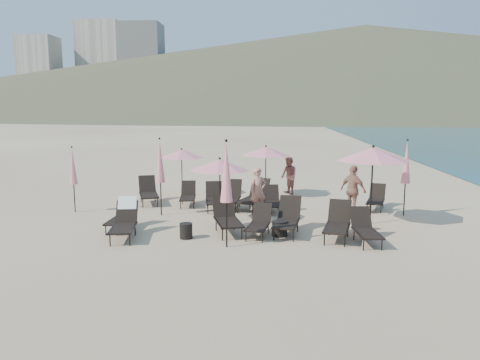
# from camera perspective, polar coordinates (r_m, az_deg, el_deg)

# --- Properties ---
(ground) EXTENTS (800.00, 800.00, 0.00)m
(ground) POSITION_cam_1_polar(r_m,az_deg,el_deg) (13.34, 2.66, -7.06)
(ground) COLOR #D6BA8C
(ground) RESTS_ON ground
(volcanic_headland) EXTENTS (690.00, 690.00, 55.00)m
(volcanic_headland) POSITION_cam_1_polar(r_m,az_deg,el_deg) (324.17, 16.74, 12.62)
(volcanic_headland) COLOR brown
(volcanic_headland) RESTS_ON ground
(hotel_skyline) EXTENTS (109.00, 82.00, 55.00)m
(hotel_skyline) POSITION_cam_1_polar(r_m,az_deg,el_deg) (299.83, -14.95, 12.58)
(hotel_skyline) COLOR beige
(hotel_skyline) RESTS_ON ground
(lounger_0) EXTENTS (0.61, 1.53, 0.87)m
(lounger_0) POSITION_cam_1_polar(r_m,az_deg,el_deg) (14.57, -14.23, -4.29)
(lounger_0) COLOR black
(lounger_0) RESTS_ON ground
(lounger_1) EXTENTS (0.86, 1.77, 1.06)m
(lounger_1) POSITION_cam_1_polar(r_m,az_deg,el_deg) (13.68, -13.88, -4.71)
(lounger_1) COLOR black
(lounger_1) RESTS_ON ground
(lounger_2) EXTENTS (1.12, 1.87, 1.01)m
(lounger_2) POSITION_cam_1_polar(r_m,az_deg,el_deg) (13.77, -1.63, -4.51)
(lounger_2) COLOR black
(lounger_2) RESTS_ON ground
(lounger_3) EXTENTS (0.93, 1.82, 1.00)m
(lounger_3) POSITION_cam_1_polar(r_m,az_deg,el_deg) (13.74, 5.81, -4.61)
(lounger_3) COLOR black
(lounger_3) RESTS_ON ground
(lounger_4) EXTENTS (1.03, 1.81, 0.98)m
(lounger_4) POSITION_cam_1_polar(r_m,az_deg,el_deg) (13.45, 11.83, -5.08)
(lounger_4) COLOR black
(lounger_4) RESTS_ON ground
(lounger_5) EXTENTS (0.70, 1.56, 0.88)m
(lounger_5) POSITION_cam_1_polar(r_m,az_deg,el_deg) (13.22, 15.03, -5.67)
(lounger_5) COLOR black
(lounger_5) RESTS_ON ground
(lounger_6) EXTENTS (1.17, 1.83, 0.99)m
(lounger_6) POSITION_cam_1_polar(r_m,az_deg,el_deg) (18.22, -11.11, -1.38)
(lounger_6) COLOR black
(lounger_6) RESTS_ON ground
(lounger_7) EXTENTS (0.73, 1.52, 0.84)m
(lounger_7) POSITION_cam_1_polar(r_m,az_deg,el_deg) (17.66, -6.37, -1.81)
(lounger_7) COLOR black
(lounger_7) RESTS_ON ground
(lounger_8) EXTENTS (0.74, 1.71, 0.97)m
(lounger_8) POSITION_cam_1_polar(r_m,az_deg,el_deg) (17.07, -1.08, -1.94)
(lounger_8) COLOR black
(lounger_8) RESTS_ON ground
(lounger_9) EXTENTS (1.25, 1.93, 1.04)m
(lounger_9) POSITION_cam_1_polar(r_m,az_deg,el_deg) (16.87, 1.73, -1.95)
(lounger_9) COLOR black
(lounger_9) RESTS_ON ground
(lounger_10) EXTENTS (0.72, 1.56, 0.87)m
(lounger_10) POSITION_cam_1_polar(r_m,az_deg,el_deg) (16.52, 3.97, -2.48)
(lounger_10) COLOR black
(lounger_10) RESTS_ON ground
(lounger_11) EXTENTS (0.98, 1.58, 0.85)m
(lounger_11) POSITION_cam_1_polar(r_m,az_deg,el_deg) (17.61, 16.27, -2.14)
(lounger_11) COLOR black
(lounger_11) RESTS_ON ground
(lounger_12) EXTENTS (0.84, 1.68, 0.92)m
(lounger_12) POSITION_cam_1_polar(r_m,az_deg,el_deg) (16.89, -3.15, -2.13)
(lounger_12) COLOR black
(lounger_12) RESTS_ON ground
(lounger_13) EXTENTS (0.80, 1.54, 0.84)m
(lounger_13) POSITION_cam_1_polar(r_m,az_deg,el_deg) (13.47, 2.34, -5.15)
(lounger_13) COLOR black
(lounger_13) RESTS_ON ground
(umbrella_open_0) EXTENTS (1.95, 1.95, 2.10)m
(umbrella_open_0) POSITION_cam_1_polar(r_m,az_deg,el_deg) (14.75, -2.48, 1.86)
(umbrella_open_0) COLOR black
(umbrella_open_0) RESTS_ON ground
(umbrella_open_1) EXTENTS (2.32, 2.32, 2.50)m
(umbrella_open_1) POSITION_cam_1_polar(r_m,az_deg,el_deg) (15.09, 15.91, 3.04)
(umbrella_open_1) COLOR black
(umbrella_open_1) RESTS_ON ground
(umbrella_open_2) EXTENTS (1.85, 1.85, 1.99)m
(umbrella_open_2) POSITION_cam_1_polar(r_m,az_deg,el_deg) (19.40, -7.14, 3.21)
(umbrella_open_2) COLOR black
(umbrella_open_2) RESTS_ON ground
(umbrella_open_3) EXTENTS (1.98, 1.98, 2.13)m
(umbrella_open_3) POSITION_cam_1_polar(r_m,az_deg,el_deg) (19.05, 3.17, 3.53)
(umbrella_open_3) COLOR black
(umbrella_open_3) RESTS_ON ground
(umbrella_closed_0) EXTENTS (0.33, 0.33, 2.86)m
(umbrella_closed_0) POSITION_cam_1_polar(r_m,az_deg,el_deg) (12.04, -1.67, 0.89)
(umbrella_closed_0) COLOR black
(umbrella_closed_0) RESTS_ON ground
(umbrella_closed_1) EXTENTS (0.31, 0.31, 2.61)m
(umbrella_closed_1) POSITION_cam_1_polar(r_m,az_deg,el_deg) (16.62, 19.62, 2.01)
(umbrella_closed_1) COLOR black
(umbrella_closed_1) RESTS_ON ground
(umbrella_closed_2) EXTENTS (0.27, 0.27, 2.33)m
(umbrella_closed_2) POSITION_cam_1_polar(r_m,az_deg,el_deg) (17.20, -19.72, 1.56)
(umbrella_closed_2) COLOR black
(umbrella_closed_2) RESTS_ON ground
(umbrella_closed_3) EXTENTS (0.31, 0.31, 2.66)m
(umbrella_closed_3) POSITION_cam_1_polar(r_m,az_deg,el_deg) (15.93, -9.73, 2.24)
(umbrella_closed_3) COLOR black
(umbrella_closed_3) RESTS_ON ground
(side_table_0) EXTENTS (0.37, 0.37, 0.44)m
(side_table_0) POSITION_cam_1_polar(r_m,az_deg,el_deg) (13.30, -6.60, -6.18)
(side_table_0) COLOR black
(side_table_0) RESTS_ON ground
(side_table_1) EXTENTS (0.45, 0.45, 0.43)m
(side_table_1) POSITION_cam_1_polar(r_m,az_deg,el_deg) (13.52, 4.87, -5.91)
(side_table_1) COLOR black
(side_table_1) RESTS_ON ground
(beachgoer_a) EXTENTS (0.70, 0.61, 1.61)m
(beachgoer_a) POSITION_cam_1_polar(r_m,az_deg,el_deg) (16.07, 2.23, -1.34)
(beachgoer_a) COLOR tan
(beachgoer_a) RESTS_ON ground
(beachgoer_b) EXTENTS (0.89, 0.96, 1.59)m
(beachgoer_b) POSITION_cam_1_polar(r_m,az_deg,el_deg) (19.79, 5.98, 0.53)
(beachgoer_b) COLOR #A36154
(beachgoer_b) RESTS_ON ground
(beachgoer_c) EXTENTS (0.99, 1.01, 1.71)m
(beachgoer_c) POSITION_cam_1_polar(r_m,az_deg,el_deg) (16.40, 13.63, -1.21)
(beachgoer_c) COLOR #AA7960
(beachgoer_c) RESTS_ON ground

